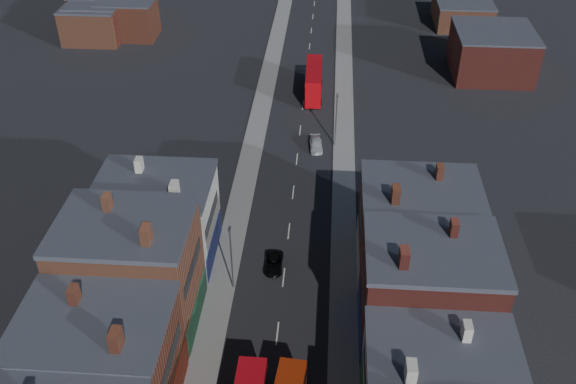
# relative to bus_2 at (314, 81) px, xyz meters

# --- Properties ---
(pavement_west) EXTENTS (3.00, 200.00, 0.12)m
(pavement_west) POSITION_rel_bus_2_xyz_m (-8.00, -25.71, -2.50)
(pavement_west) COLOR gray
(pavement_west) RESTS_ON ground
(pavement_east) EXTENTS (3.00, 200.00, 0.12)m
(pavement_east) POSITION_rel_bus_2_xyz_m (5.00, -25.71, -2.50)
(pavement_east) COLOR gray
(pavement_east) RESTS_ON ground
(lamp_post_2) EXTENTS (0.25, 0.70, 8.12)m
(lamp_post_2) POSITION_rel_bus_2_xyz_m (-6.70, -45.71, 2.14)
(lamp_post_2) COLOR slate
(lamp_post_2) RESTS_ON ground
(lamp_post_3) EXTENTS (0.25, 0.70, 8.12)m
(lamp_post_3) POSITION_rel_bus_2_xyz_m (3.70, -15.71, 2.14)
(lamp_post_3) COLOR slate
(lamp_post_3) RESTS_ON ground
(bus_2) EXTENTS (2.95, 11.04, 4.75)m
(bus_2) POSITION_rel_bus_2_xyz_m (0.00, 0.00, 0.00)
(bus_2) COLOR #B2070D
(bus_2) RESTS_ON ground
(car_2) EXTENTS (1.97, 4.14, 1.14)m
(car_2) POSITION_rel_bus_2_xyz_m (-2.70, -42.09, -1.99)
(car_2) COLOR black
(car_2) RESTS_ON ground
(car_3) EXTENTS (2.17, 4.42, 1.24)m
(car_3) POSITION_rel_bus_2_xyz_m (1.02, -16.71, -1.94)
(car_3) COLOR silver
(car_3) RESTS_ON ground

